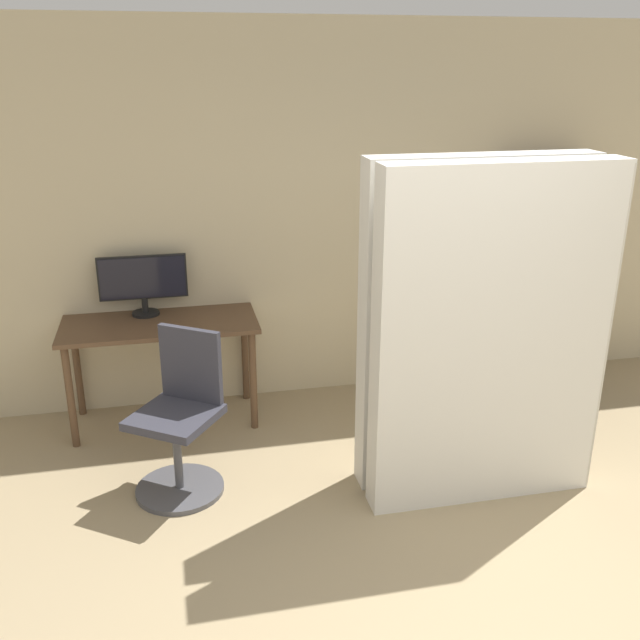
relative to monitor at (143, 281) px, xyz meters
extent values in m
cube|color=#C6B793|center=(1.39, 0.14, 0.36)|extent=(8.00, 0.06, 2.70)
cube|color=brown|center=(0.09, -0.18, -0.26)|extent=(1.31, 0.59, 0.03)
cylinder|color=brown|center=(-0.51, -0.42, -0.63)|extent=(0.05, 0.05, 0.71)
cylinder|color=brown|center=(0.69, -0.42, -0.63)|extent=(0.05, 0.05, 0.71)
cylinder|color=brown|center=(-0.51, 0.05, -0.63)|extent=(0.05, 0.05, 0.71)
cylinder|color=brown|center=(0.69, 0.05, -0.63)|extent=(0.05, 0.05, 0.71)
cylinder|color=black|center=(0.00, 0.00, -0.24)|extent=(0.19, 0.19, 0.02)
cylinder|color=black|center=(0.00, 0.00, -0.17)|extent=(0.04, 0.04, 0.11)
cube|color=black|center=(0.00, 0.00, 0.02)|extent=(0.60, 0.02, 0.31)
cube|color=black|center=(0.00, 0.00, 0.02)|extent=(0.57, 0.03, 0.28)
cylinder|color=#4C4C51|center=(0.15, -1.11, -0.97)|extent=(0.52, 0.52, 0.03)
cylinder|color=#4C4C51|center=(0.15, -1.11, -0.74)|extent=(0.05, 0.05, 0.43)
cube|color=#33333D|center=(0.15, -1.11, -0.50)|extent=(0.61, 0.61, 0.05)
cube|color=#33333D|center=(0.26, -0.94, -0.25)|extent=(0.35, 0.26, 0.45)
cube|color=brown|center=(2.61, -0.05, -0.13)|extent=(0.02, 0.32, 1.71)
cube|color=brown|center=(3.28, -0.05, -0.13)|extent=(0.02, 0.32, 1.71)
cube|color=brown|center=(2.95, 0.10, -0.13)|extent=(0.69, 0.02, 1.71)
cube|color=brown|center=(2.95, -0.05, -0.98)|extent=(0.65, 0.28, 0.02)
cube|color=brown|center=(2.95, -0.05, -0.70)|extent=(0.65, 0.28, 0.02)
cube|color=brown|center=(2.95, -0.05, -0.41)|extent=(0.65, 0.28, 0.02)
cube|color=brown|center=(2.95, -0.05, -0.13)|extent=(0.65, 0.28, 0.02)
cube|color=brown|center=(2.95, -0.05, 0.15)|extent=(0.65, 0.28, 0.02)
cube|color=brown|center=(2.95, -0.05, 0.43)|extent=(0.65, 0.28, 0.02)
cube|color=brown|center=(2.95, -0.05, 0.71)|extent=(0.65, 0.28, 0.02)
cube|color=teal|center=(2.65, -0.07, -0.85)|extent=(0.03, 0.23, 0.24)
cube|color=red|center=(2.68, 0.01, -0.86)|extent=(0.03, 0.16, 0.23)
cube|color=#232328|center=(2.72, -0.03, -0.89)|extent=(0.03, 0.19, 0.16)
cube|color=red|center=(2.75, -0.05, -0.87)|extent=(0.02, 0.20, 0.19)
cube|color=red|center=(2.79, -0.01, -0.86)|extent=(0.03, 0.18, 0.22)
cube|color=brown|center=(2.83, -0.04, -0.85)|extent=(0.03, 0.22, 0.24)
cube|color=red|center=(2.86, -0.04, -0.87)|extent=(0.04, 0.22, 0.19)
cube|color=#1E4C9E|center=(2.90, -0.08, -0.88)|extent=(0.03, 0.20, 0.18)
cube|color=orange|center=(2.94, -0.07, -0.86)|extent=(0.02, 0.22, 0.22)
cube|color=silver|center=(2.64, -0.03, -0.58)|extent=(0.02, 0.19, 0.22)
cube|color=#1E4C9E|center=(2.67, -0.04, -0.60)|extent=(0.02, 0.17, 0.17)
cube|color=#1E4C9E|center=(2.70, -0.07, -0.58)|extent=(0.02, 0.21, 0.22)
cube|color=red|center=(2.73, -0.02, -0.58)|extent=(0.02, 0.20, 0.22)
cube|color=gold|center=(2.76, -0.02, -0.59)|extent=(0.04, 0.16, 0.20)
cube|color=gold|center=(2.80, -0.07, -0.57)|extent=(0.03, 0.16, 0.23)
cube|color=#287A38|center=(2.84, -0.07, -0.58)|extent=(0.03, 0.20, 0.22)
cube|color=#1E4C9E|center=(2.65, -0.01, -0.30)|extent=(0.03, 0.18, 0.22)
cube|color=orange|center=(2.68, -0.02, -0.31)|extent=(0.04, 0.16, 0.19)
cube|color=brown|center=(2.73, -0.08, -0.30)|extent=(0.04, 0.16, 0.21)
cube|color=#1E4C9E|center=(2.77, -0.08, -0.32)|extent=(0.03, 0.18, 0.18)
cube|color=teal|center=(2.80, -0.02, -0.32)|extent=(0.02, 0.16, 0.18)
cube|color=#1E4C9E|center=(2.84, -0.02, -0.32)|extent=(0.02, 0.20, 0.17)
cube|color=brown|center=(2.86, -0.03, -0.29)|extent=(0.02, 0.20, 0.24)
cube|color=silver|center=(2.64, -0.05, -0.01)|extent=(0.02, 0.22, 0.23)
cube|color=#1E4C9E|center=(2.67, 0.00, -0.01)|extent=(0.03, 0.19, 0.22)
cube|color=#232328|center=(2.70, -0.06, -0.03)|extent=(0.03, 0.18, 0.19)
cube|color=#1E4C9E|center=(2.74, -0.03, -0.03)|extent=(0.03, 0.18, 0.18)
cube|color=#7A2D84|center=(2.77, -0.08, -0.01)|extent=(0.03, 0.21, 0.22)
cube|color=red|center=(2.81, -0.01, -0.02)|extent=(0.02, 0.17, 0.21)
cube|color=teal|center=(2.64, -0.01, 0.26)|extent=(0.02, 0.20, 0.21)
cube|color=silver|center=(2.67, -0.04, 0.24)|extent=(0.02, 0.21, 0.17)
cube|color=#232328|center=(2.70, -0.08, 0.25)|extent=(0.02, 0.21, 0.18)
cube|color=teal|center=(2.73, -0.09, 0.27)|extent=(0.03, 0.19, 0.23)
cube|color=#287A38|center=(2.76, -0.02, 0.24)|extent=(0.02, 0.21, 0.17)
cube|color=#232328|center=(2.79, -0.04, 0.26)|extent=(0.03, 0.23, 0.21)
cube|color=teal|center=(2.82, -0.03, 0.25)|extent=(0.02, 0.19, 0.17)
cube|color=red|center=(2.65, -0.03, 0.52)|extent=(0.03, 0.16, 0.16)
cube|color=#287A38|center=(2.70, -0.05, 0.55)|extent=(0.04, 0.23, 0.21)
cube|color=red|center=(2.74, -0.06, 0.55)|extent=(0.03, 0.18, 0.22)
cube|color=#232328|center=(2.77, -0.01, 0.56)|extent=(0.02, 0.20, 0.24)
cube|color=#1E4C9E|center=(2.81, -0.02, 0.53)|extent=(0.04, 0.22, 0.18)
cube|color=brown|center=(2.86, -0.09, 0.52)|extent=(0.03, 0.18, 0.16)
cube|color=silver|center=(1.87, -1.51, -0.02)|extent=(1.33, 0.21, 1.94)
cube|color=beige|center=(2.53, -1.51, -0.02)|extent=(0.01, 0.21, 1.90)
cube|color=silver|center=(1.87, -1.25, -0.02)|extent=(1.33, 0.20, 1.94)
cube|color=beige|center=(2.53, -1.25, -0.02)|extent=(0.01, 0.20, 1.90)
camera|label=1|loc=(0.18, -4.84, 1.41)|focal=40.00mm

